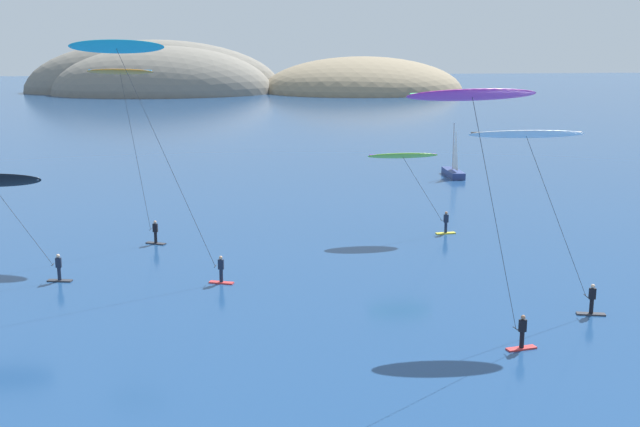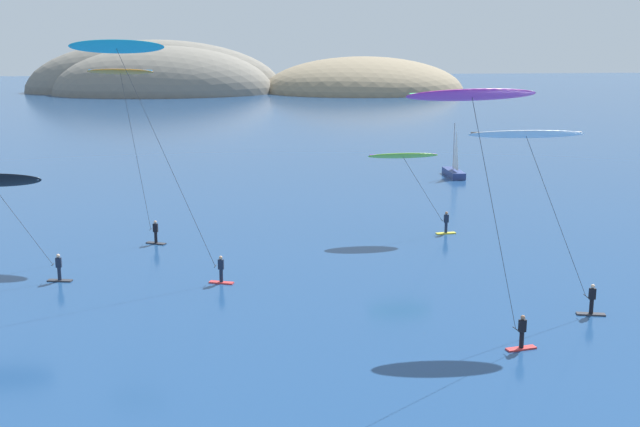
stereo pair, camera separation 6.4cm
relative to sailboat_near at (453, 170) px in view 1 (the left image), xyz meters
name	(u,v)px [view 1 (the left image)]	position (x,y,z in m)	size (l,w,h in m)	color
headland_island	(221,92)	(-24.20, 137.23, -0.64)	(117.98, 47.47, 27.73)	slate
sailboat_near	(453,170)	(0.00, 0.00, 0.00)	(1.55, 5.91, 5.70)	navy
kitesurfer_magenta	(476,112)	(-13.35, -48.14, 10.70)	(6.97, 2.37, 12.47)	red
kitesurfer_cyan	(124,64)	(-29.86, -34.37, 12.37)	(9.29, 2.84, 14.48)	red
kitesurfer_white	(531,145)	(-8.80, -43.25, 8.50)	(7.85, 2.01, 10.08)	#2D2D33
kitesurfer_lime	(406,161)	(-10.98, -24.95, 5.00)	(6.84, 1.66, 6.39)	yellow
kitesurfer_orange	(123,86)	(-31.09, -24.93, 10.59)	(5.20, 2.64, 12.49)	#2D2D33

